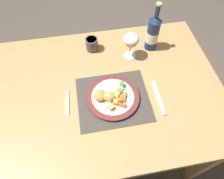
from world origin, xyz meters
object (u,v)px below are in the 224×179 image
object	(u,v)px
dinner_plate	(113,97)
bottle	(153,33)
fork	(68,104)
wine_glass	(131,40)
dining_table	(107,99)
table_knife	(159,101)
drinking_cup	(92,44)

from	to	relation	value
dinner_plate	bottle	world-z (taller)	bottle
fork	wine_glass	size ratio (longest dim) A/B	0.91
wine_glass	dining_table	bearing A→B (deg)	-130.12
fork	table_knife	size ratio (longest dim) A/B	0.72
fork	table_knife	bearing A→B (deg)	-7.75
dining_table	wine_glass	bearing A→B (deg)	49.88
dinner_plate	bottle	xyz separation A→B (m)	(0.27, 0.30, 0.08)
dinner_plate	wine_glass	xyz separation A→B (m)	(0.14, 0.26, 0.10)
wine_glass	bottle	distance (m)	0.14
bottle	drinking_cup	size ratio (longest dim) A/B	3.75
dining_table	fork	size ratio (longest dim) A/B	8.42
fork	bottle	bearing A→B (deg)	31.43
drinking_cup	dining_table	bearing A→B (deg)	-82.79
dinner_plate	fork	size ratio (longest dim) A/B	1.82
fork	bottle	xyz separation A→B (m)	(0.48, 0.30, 0.10)
wine_glass	bottle	bearing A→B (deg)	19.72
dining_table	drinking_cup	world-z (taller)	drinking_cup
wine_glass	bottle	world-z (taller)	bottle
fork	wine_glass	xyz separation A→B (m)	(0.35, 0.25, 0.11)
fork	dining_table	bearing A→B (deg)	16.82
dining_table	table_knife	bearing A→B (deg)	-26.34
fork	drinking_cup	size ratio (longest dim) A/B	1.87
bottle	drinking_cup	world-z (taller)	bottle
wine_glass	drinking_cup	world-z (taller)	wine_glass
dining_table	drinking_cup	bearing A→B (deg)	97.21
dinner_plate	drinking_cup	xyz separation A→B (m)	(-0.06, 0.35, 0.02)
dinner_plate	wine_glass	size ratio (longest dim) A/B	1.65
dining_table	fork	xyz separation A→B (m)	(-0.19, -0.06, 0.10)
dinner_plate	wine_glass	world-z (taller)	wine_glass
dining_table	dinner_plate	world-z (taller)	dinner_plate
fork	bottle	world-z (taller)	bottle
fork	wine_glass	world-z (taller)	wine_glass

